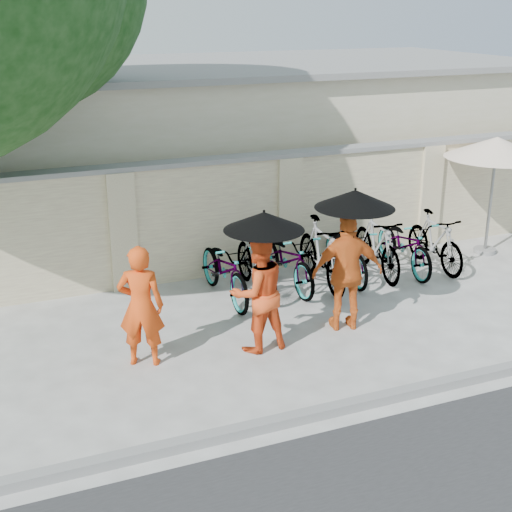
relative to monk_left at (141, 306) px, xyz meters
name	(u,v)px	position (x,y,z in m)	size (l,w,h in m)	color
ground	(249,357)	(1.36, -0.38, -0.83)	(80.00, 80.00, 0.00)	silver
kerb	(303,416)	(1.36, -2.08, -0.77)	(40.00, 0.16, 0.12)	gray
compound_wall	(234,217)	(2.36, 2.82, 0.17)	(20.00, 0.30, 2.00)	beige
building_behind	(216,142)	(3.36, 6.62, 0.77)	(14.00, 6.00, 3.20)	beige
monk_left	(141,306)	(0.00, 0.00, 0.00)	(0.60, 0.40, 1.66)	#E34511
monk_center	(258,293)	(1.58, -0.18, 0.01)	(0.82, 0.64, 1.68)	#E1491A
parasol_center	(264,221)	(1.63, -0.26, 1.04)	(1.07, 1.07, 1.04)	black
monk_right	(347,272)	(3.03, -0.05, 0.05)	(1.03, 0.43, 1.76)	orange
parasol_right	(355,199)	(3.05, -0.13, 1.16)	(1.13, 1.13, 1.12)	black
patio_umbrella	(496,149)	(7.16, 1.88, 1.19)	(2.27, 2.27, 2.24)	gray
bike_0	(225,269)	(1.76, 1.64, -0.31)	(0.68, 1.96, 1.03)	gray
bike_1	(256,261)	(2.33, 1.72, -0.28)	(0.51, 1.82, 1.09)	gray
bike_2	(287,259)	(2.89, 1.73, -0.33)	(0.66, 1.90, 1.00)	gray
bike_3	(322,253)	(3.46, 1.58, -0.25)	(0.54, 1.92, 1.15)	gray
bike_4	(347,252)	(4.03, 1.73, -0.35)	(0.63, 1.81, 0.95)	gray
bike_5	(377,245)	(4.60, 1.67, -0.28)	(0.52, 1.83, 1.10)	gray
bike_6	(405,244)	(5.17, 1.66, -0.34)	(0.65, 1.88, 0.99)	gray
bike_7	(435,241)	(5.74, 1.56, -0.31)	(0.48, 1.71, 1.03)	gray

